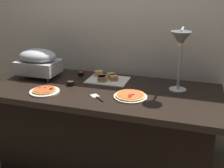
# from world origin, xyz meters

# --- Properties ---
(ground_plane) EXTENTS (8.00, 8.00, 0.00)m
(ground_plane) POSITION_xyz_m (0.00, 0.00, 0.00)
(ground_plane) COLOR brown
(back_wall) EXTENTS (4.40, 0.04, 2.40)m
(back_wall) POSITION_xyz_m (0.00, 0.50, 1.20)
(back_wall) COLOR beige
(back_wall) RESTS_ON ground_plane
(buffet_table) EXTENTS (1.90, 0.84, 0.76)m
(buffet_table) POSITION_xyz_m (0.00, 0.00, 0.39)
(buffet_table) COLOR black
(buffet_table) RESTS_ON ground_plane
(chafing_dish) EXTENTS (0.38, 0.26, 0.27)m
(chafing_dish) POSITION_xyz_m (-0.70, 0.11, 0.91)
(chafing_dish) COLOR #B7BABF
(chafing_dish) RESTS_ON buffet_table
(heat_lamp) EXTENTS (0.15, 0.33, 0.53)m
(heat_lamp) POSITION_xyz_m (0.58, -0.00, 1.17)
(heat_lamp) COLOR #B7BABF
(heat_lamp) RESTS_ON buffet_table
(pizza_plate_front) EXTENTS (0.26, 0.26, 0.03)m
(pizza_plate_front) POSITION_xyz_m (0.25, -0.12, 0.77)
(pizza_plate_front) COLOR white
(pizza_plate_front) RESTS_ON buffet_table
(pizza_plate_center) EXTENTS (0.24, 0.24, 0.03)m
(pizza_plate_center) POSITION_xyz_m (-0.44, -0.22, 0.77)
(pizza_plate_center) COLOR white
(pizza_plate_center) RESTS_ON buffet_table
(sandwich_platter) EXTENTS (0.37, 0.28, 0.06)m
(sandwich_platter) POSITION_xyz_m (-0.06, 0.20, 0.78)
(sandwich_platter) COLOR white
(sandwich_platter) RESTS_ON buffet_table
(sauce_cup_near) EXTENTS (0.06, 0.06, 0.04)m
(sauce_cup_near) POSITION_xyz_m (-0.33, 0.26, 0.78)
(sauce_cup_near) COLOR black
(sauce_cup_near) RESTS_ON buffet_table
(sauce_cup_far) EXTENTS (0.07, 0.07, 0.04)m
(sauce_cup_far) POSITION_xyz_m (-0.31, -0.01, 0.78)
(sauce_cup_far) COLOR black
(sauce_cup_far) RESTS_ON buffet_table
(serving_spatula) EXTENTS (0.15, 0.14, 0.01)m
(serving_spatula) POSITION_xyz_m (0.00, -0.20, 0.76)
(serving_spatula) COLOR #B7BABF
(serving_spatula) RESTS_ON buffet_table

